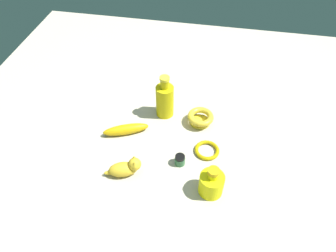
{
  "coord_description": "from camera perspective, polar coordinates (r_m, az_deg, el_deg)",
  "views": [
    {
      "loc": [
        0.16,
        -0.86,
        1.01
      ],
      "look_at": [
        0.0,
        0.0,
        0.08
      ],
      "focal_mm": 33.13,
      "sensor_mm": 36.0,
      "label": 1
    }
  ],
  "objects": [
    {
      "name": "ground",
      "position": [
        1.33,
        0.0,
        -2.39
      ],
      "size": [
        2.0,
        2.0,
        0.0
      ],
      "primitive_type": "plane",
      "color": "#BCB29E"
    },
    {
      "name": "bottle_tall",
      "position": [
        1.38,
        -0.59,
        4.87
      ],
      "size": [
        0.08,
        0.08,
        0.21
      ],
      "color": "#CCBA0C",
      "rests_on": "ground"
    },
    {
      "name": "banana",
      "position": [
        1.35,
        -7.71,
        -0.49
      ],
      "size": [
        0.2,
        0.12,
        0.05
      ],
      "primitive_type": "ellipsoid",
      "rotation": [
        0.0,
        0.0,
        3.55
      ],
      "color": "gold",
      "rests_on": "ground"
    },
    {
      "name": "nail_polish_jar",
      "position": [
        1.23,
        2.21,
        -6.25
      ],
      "size": [
        0.04,
        0.04,
        0.05
      ],
      "color": "#2B613B",
      "rests_on": "ground"
    },
    {
      "name": "bowl",
      "position": [
        1.38,
        5.99,
        1.52
      ],
      "size": [
        0.12,
        0.12,
        0.05
      ],
      "color": "gold",
      "rests_on": "ground"
    },
    {
      "name": "bangle",
      "position": [
        1.29,
        7.17,
        -4.45
      ],
      "size": [
        0.1,
        0.1,
        0.02
      ],
      "primitive_type": "torus",
      "color": "#B3980A",
      "rests_on": "ground"
    },
    {
      "name": "bottle_short",
      "position": [
        1.15,
        7.99,
        -10.37
      ],
      "size": [
        0.09,
        0.09,
        0.13
      ],
      "color": "#F4EA0B",
      "rests_on": "ground"
    },
    {
      "name": "cat_figurine",
      "position": [
        1.2,
        -7.76,
        -7.64
      ],
      "size": [
        0.14,
        0.09,
        0.09
      ],
      "color": "gold",
      "rests_on": "ground"
    }
  ]
}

